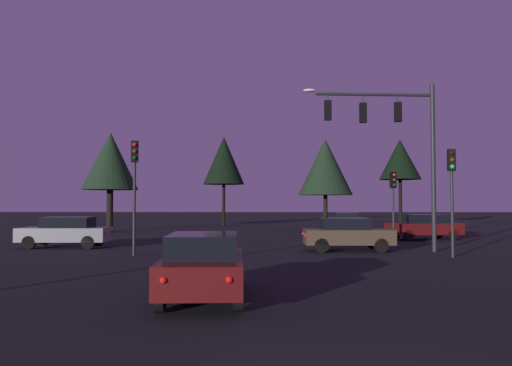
# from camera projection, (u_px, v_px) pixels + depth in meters

# --- Properties ---
(ground_plane) EXTENTS (168.00, 168.00, 0.00)m
(ground_plane) POSITION_uv_depth(u_px,v_px,m) (283.00, 240.00, 29.50)
(ground_plane) COLOR black
(ground_plane) RESTS_ON ground
(traffic_signal_mast_arm) EXTENTS (6.07, 0.69, 7.68)m
(traffic_signal_mast_arm) POSITION_uv_depth(u_px,v_px,m) (394.00, 133.00, 22.41)
(traffic_signal_mast_arm) COLOR #232326
(traffic_signal_mast_arm) RESTS_ON ground
(traffic_light_corner_left) EXTENTS (0.33, 0.37, 4.43)m
(traffic_light_corner_left) POSITION_uv_depth(u_px,v_px,m) (452.00, 181.00, 20.05)
(traffic_light_corner_left) COLOR #232326
(traffic_light_corner_left) RESTS_ON ground
(traffic_light_corner_right) EXTENTS (0.36, 0.38, 3.95)m
(traffic_light_corner_right) POSITION_uv_depth(u_px,v_px,m) (393.00, 192.00, 27.49)
(traffic_light_corner_right) COLOR #232326
(traffic_light_corner_right) RESTS_ON ground
(traffic_light_median) EXTENTS (0.34, 0.38, 4.84)m
(traffic_light_median) POSITION_uv_depth(u_px,v_px,m) (135.00, 175.00, 20.65)
(traffic_light_median) COLOR #232326
(traffic_light_median) RESTS_ON ground
(car_nearside_lane) EXTENTS (2.03, 4.26, 1.52)m
(car_nearside_lane) POSITION_uv_depth(u_px,v_px,m) (204.00, 265.00, 11.40)
(car_nearside_lane) COLOR #4C0F0F
(car_nearside_lane) RESTS_ON ground
(car_crossing_left) EXTENTS (4.41, 1.89, 1.52)m
(car_crossing_left) POSITION_uv_depth(u_px,v_px,m) (66.00, 232.00, 24.33)
(car_crossing_left) COLOR gray
(car_crossing_left) RESTS_ON ground
(car_crossing_right) EXTENTS (4.13, 1.79, 1.52)m
(car_crossing_right) POSITION_uv_depth(u_px,v_px,m) (347.00, 234.00, 22.70)
(car_crossing_right) COLOR #473828
(car_crossing_right) RESTS_ON ground
(car_far_lane) EXTENTS (4.55, 2.60, 1.52)m
(car_far_lane) POSITION_uv_depth(u_px,v_px,m) (424.00, 226.00, 29.65)
(car_far_lane) COLOR #4C0F0F
(car_far_lane) RESTS_ON ground
(car_parked_lot) EXTENTS (2.47, 4.44, 1.52)m
(car_parked_lot) POSITION_uv_depth(u_px,v_px,m) (347.00, 223.00, 34.12)
(car_parked_lot) COLOR black
(car_parked_lot) RESTS_ON ground
(tree_behind_sign) EXTENTS (3.65, 3.65, 7.88)m
(tree_behind_sign) POSITION_uv_depth(u_px,v_px,m) (400.00, 160.00, 43.66)
(tree_behind_sign) COLOR black
(tree_behind_sign) RESTS_ON ground
(tree_left_far) EXTENTS (4.30, 4.30, 7.72)m
(tree_left_far) POSITION_uv_depth(u_px,v_px,m) (110.00, 161.00, 38.30)
(tree_left_far) COLOR black
(tree_left_far) RESTS_ON ground
(tree_center_horizon) EXTENTS (3.82, 3.82, 8.38)m
(tree_center_horizon) POSITION_uv_depth(u_px,v_px,m) (224.00, 161.00, 45.61)
(tree_center_horizon) COLOR black
(tree_center_horizon) RESTS_ON ground
(tree_right_cluster) EXTENTS (4.36, 4.36, 7.42)m
(tree_right_cluster) POSITION_uv_depth(u_px,v_px,m) (325.00, 167.00, 39.73)
(tree_right_cluster) COLOR black
(tree_right_cluster) RESTS_ON ground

